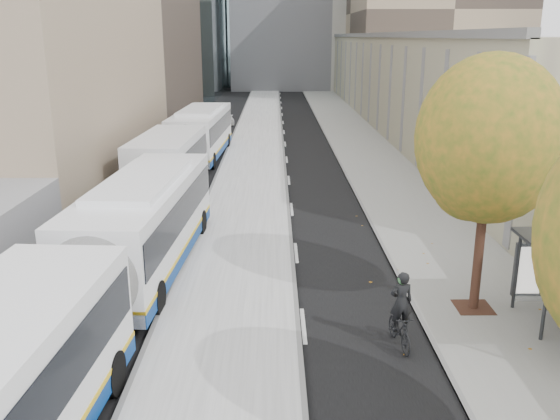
{
  "coord_description": "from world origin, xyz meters",
  "views": [
    {
      "loc": [
        -2.47,
        -3.48,
        8.05
      ],
      "look_at": [
        -2.3,
        15.4,
        2.5
      ],
      "focal_mm": 38.0,
      "sensor_mm": 36.0,
      "label": 1
    }
  ],
  "objects_px": {
    "bus_near": "(105,268)",
    "cyclist": "(400,319)",
    "bus_far": "(189,143)",
    "distant_car": "(224,117)"
  },
  "relations": [
    {
      "from": "bus_near",
      "to": "cyclist",
      "type": "relative_size",
      "value": 8.96
    },
    {
      "from": "bus_near",
      "to": "cyclist",
      "type": "height_order",
      "value": "bus_near"
    },
    {
      "from": "cyclist",
      "to": "bus_near",
      "type": "bearing_deg",
      "value": 162.37
    },
    {
      "from": "bus_far",
      "to": "cyclist",
      "type": "height_order",
      "value": "bus_far"
    },
    {
      "from": "bus_far",
      "to": "cyclist",
      "type": "xyz_separation_m",
      "value": [
        8.55,
        -21.58,
        -0.95
      ]
    },
    {
      "from": "bus_near",
      "to": "bus_far",
      "type": "relative_size",
      "value": 0.99
    },
    {
      "from": "bus_far",
      "to": "distant_car",
      "type": "bearing_deg",
      "value": 91.74
    },
    {
      "from": "cyclist",
      "to": "distant_car",
      "type": "xyz_separation_m",
      "value": [
        -8.16,
        42.1,
        -0.1
      ]
    },
    {
      "from": "cyclist",
      "to": "bus_far",
      "type": "bearing_deg",
      "value": 103.74
    },
    {
      "from": "bus_near",
      "to": "bus_far",
      "type": "distance_m",
      "value": 20.18
    }
  ]
}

